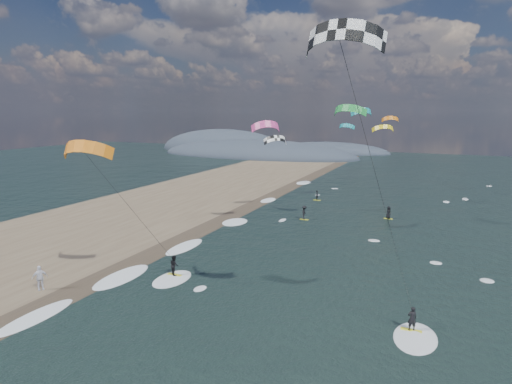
% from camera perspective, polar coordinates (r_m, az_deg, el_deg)
% --- Properties ---
extents(ground, '(260.00, 260.00, 0.00)m').
position_cam_1_polar(ground, '(28.15, -8.50, -18.66)').
color(ground, black).
rests_on(ground, ground).
extents(sand_strip, '(26.00, 240.00, 0.00)m').
position_cam_1_polar(sand_strip, '(50.23, -25.94, -6.25)').
color(sand_strip, brown).
rests_on(sand_strip, ground).
extents(wet_sand_strip, '(3.00, 240.00, 0.00)m').
position_cam_1_polar(wet_sand_strip, '(42.06, -15.15, -8.72)').
color(wet_sand_strip, '#382D23').
rests_on(wet_sand_strip, ground).
extents(coastal_hills, '(80.00, 41.00, 15.00)m').
position_cam_1_polar(coastal_hills, '(141.68, -0.53, 5.22)').
color(coastal_hills, '#3D4756').
rests_on(coastal_hills, ground).
extents(kitesurfer_near_a, '(7.62, 8.36, 18.40)m').
position_cam_1_polar(kitesurfer_near_a, '(22.45, 13.30, 10.82)').
color(kitesurfer_near_a, yellow).
rests_on(kitesurfer_near_a, ground).
extents(kitesurfer_near_b, '(7.09, 8.53, 12.47)m').
position_cam_1_polar(kitesurfer_near_b, '(33.80, -18.70, 0.23)').
color(kitesurfer_near_b, yellow).
rests_on(kitesurfer_near_b, ground).
extents(far_kitesurfers, '(12.78, 13.36, 1.84)m').
position_cam_1_polar(far_kitesurfers, '(57.37, 9.79, -2.37)').
color(far_kitesurfers, yellow).
rests_on(far_kitesurfers, ground).
extents(bg_kite_field, '(13.55, 67.25, 5.18)m').
position_cam_1_polar(bg_kite_field, '(74.42, 13.47, 9.34)').
color(bg_kite_field, teal).
rests_on(bg_kite_field, ground).
extents(shoreline_surf, '(2.40, 79.40, 0.11)m').
position_cam_1_polar(shoreline_surf, '(44.98, -10.13, -7.23)').
color(shoreline_surf, white).
rests_on(shoreline_surf, ground).
extents(beach_walker, '(1.02, 1.24, 1.97)m').
position_cam_1_polar(beach_walker, '(37.89, -26.89, -10.17)').
color(beach_walker, silver).
rests_on(beach_walker, ground).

